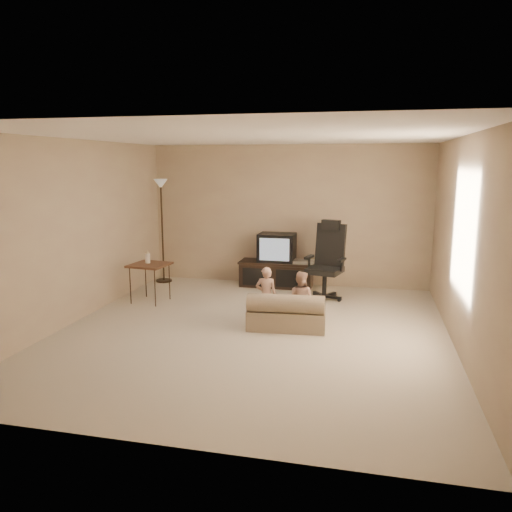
{
  "coord_description": "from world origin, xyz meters",
  "views": [
    {
      "loc": [
        1.45,
        -6.06,
        2.18
      ],
      "look_at": [
        -0.09,
        0.6,
        0.9
      ],
      "focal_mm": 35.0,
      "sensor_mm": 36.0,
      "label": 1
    }
  ],
  "objects_px": {
    "tv_stand": "(277,265)",
    "toddler_right": "(300,299)",
    "side_table": "(149,265)",
    "office_chair": "(326,271)",
    "child_sofa": "(286,314)",
    "toddler_left": "(266,295)",
    "floor_lamp": "(161,207)"
  },
  "relations": [
    {
      "from": "toddler_left",
      "to": "side_table",
      "type": "bearing_deg",
      "value": -27.18
    },
    {
      "from": "floor_lamp",
      "to": "toddler_left",
      "type": "bearing_deg",
      "value": -39.95
    },
    {
      "from": "floor_lamp",
      "to": "toddler_right",
      "type": "bearing_deg",
      "value": -35.71
    },
    {
      "from": "child_sofa",
      "to": "toddler_left",
      "type": "distance_m",
      "value": 0.4
    },
    {
      "from": "tv_stand",
      "to": "office_chair",
      "type": "bearing_deg",
      "value": -32.83
    },
    {
      "from": "toddler_right",
      "to": "side_table",
      "type": "bearing_deg",
      "value": -5.17
    },
    {
      "from": "tv_stand",
      "to": "child_sofa",
      "type": "xyz_separation_m",
      "value": [
        0.55,
        -2.25,
        -0.19
      ]
    },
    {
      "from": "office_chair",
      "to": "child_sofa",
      "type": "height_order",
      "value": "office_chair"
    },
    {
      "from": "tv_stand",
      "to": "office_chair",
      "type": "relative_size",
      "value": 1.05
    },
    {
      "from": "side_table",
      "to": "floor_lamp",
      "type": "distance_m",
      "value": 1.57
    },
    {
      "from": "side_table",
      "to": "toddler_right",
      "type": "bearing_deg",
      "value": -16.15
    },
    {
      "from": "toddler_left",
      "to": "floor_lamp",
      "type": "bearing_deg",
      "value": -49.03
    },
    {
      "from": "side_table",
      "to": "floor_lamp",
      "type": "height_order",
      "value": "floor_lamp"
    },
    {
      "from": "office_chair",
      "to": "side_table",
      "type": "bearing_deg",
      "value": -148.52
    },
    {
      "from": "tv_stand",
      "to": "toddler_right",
      "type": "height_order",
      "value": "tv_stand"
    },
    {
      "from": "side_table",
      "to": "floor_lamp",
      "type": "bearing_deg",
      "value": 104.46
    },
    {
      "from": "office_chair",
      "to": "toddler_left",
      "type": "xyz_separation_m",
      "value": [
        -0.69,
        -1.48,
        -0.06
      ]
    },
    {
      "from": "side_table",
      "to": "floor_lamp",
      "type": "relative_size",
      "value": 0.44
    },
    {
      "from": "tv_stand",
      "to": "toddler_right",
      "type": "bearing_deg",
      "value": -70.97
    },
    {
      "from": "floor_lamp",
      "to": "toddler_right",
      "type": "xyz_separation_m",
      "value": [
        2.84,
        -2.04,
        -1.0
      ]
    },
    {
      "from": "office_chair",
      "to": "side_table",
      "type": "distance_m",
      "value": 2.84
    },
    {
      "from": "side_table",
      "to": "toddler_right",
      "type": "relative_size",
      "value": 1.08
    },
    {
      "from": "office_chair",
      "to": "toddler_right",
      "type": "height_order",
      "value": "office_chair"
    },
    {
      "from": "toddler_left",
      "to": "child_sofa",
      "type": "bearing_deg",
      "value": 143.1
    },
    {
      "from": "child_sofa",
      "to": "toddler_left",
      "type": "height_order",
      "value": "toddler_left"
    },
    {
      "from": "tv_stand",
      "to": "side_table",
      "type": "xyz_separation_m",
      "value": [
        -1.78,
        -1.43,
        0.2
      ]
    },
    {
      "from": "tv_stand",
      "to": "office_chair",
      "type": "distance_m",
      "value": 1.12
    },
    {
      "from": "office_chair",
      "to": "side_table",
      "type": "relative_size",
      "value": 1.53
    },
    {
      "from": "office_chair",
      "to": "toddler_left",
      "type": "height_order",
      "value": "office_chair"
    },
    {
      "from": "tv_stand",
      "to": "toddler_right",
      "type": "distance_m",
      "value": 2.27
    },
    {
      "from": "toddler_left",
      "to": "toddler_right",
      "type": "distance_m",
      "value": 0.48
    },
    {
      "from": "toddler_right",
      "to": "office_chair",
      "type": "bearing_deg",
      "value": -86.8
    }
  ]
}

